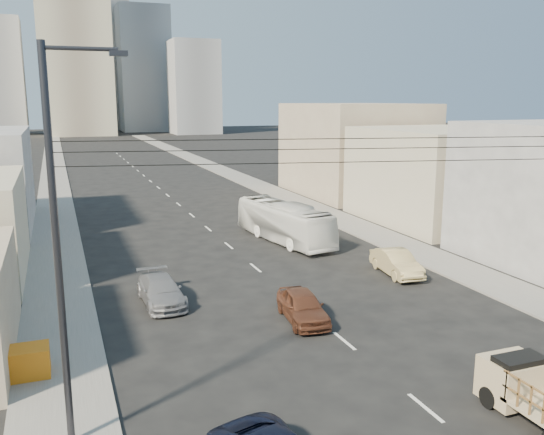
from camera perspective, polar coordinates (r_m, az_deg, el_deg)
sidewalk_left at (r=83.73m, az=-20.78°, el=3.74°), size 3.50×180.00×0.12m
sidewalk_right at (r=86.86m, az=-5.07°, el=4.71°), size 3.50×180.00×0.12m
lane_dashes at (r=67.86m, az=-10.77°, el=2.57°), size 0.15×104.00×0.01m
flatbed_pickup at (r=21.50m, az=24.80°, el=-15.28°), size 1.95×4.41×1.90m
city_bus at (r=42.91m, az=1.20°, el=-0.44°), size 4.10×10.82×2.94m
sedan_brown at (r=27.87m, az=3.06°, el=-8.76°), size 2.20×4.50×1.48m
sedan_tan at (r=35.71m, az=12.23°, el=-4.40°), size 2.06×4.68×1.50m
sedan_grey at (r=30.64m, az=-10.95°, el=-7.13°), size 2.14×4.90×1.40m
streetlamp_left at (r=17.55m, az=-20.24°, el=-2.30°), size 2.36×0.25×12.00m
overhead_wires at (r=18.54m, az=17.31°, el=6.55°), size 23.01×5.02×0.72m
crate_stack at (r=24.31m, az=-23.31°, el=-13.03°), size 1.80×1.20×1.14m
bldg_right_mid at (r=51.78m, az=16.18°, el=4.02°), size 11.00×14.00×8.00m
bldg_right_far at (r=65.35m, az=8.17°, el=6.73°), size 12.00×16.00×10.00m
high_rise_tower at (r=184.27m, az=-19.10°, el=17.10°), size 20.00×20.00×60.00m
midrise_ne at (r=200.47m, az=-12.57°, el=14.09°), size 16.00×16.00×40.00m
midrise_back at (r=214.10m, az=-16.47°, el=14.26°), size 18.00×18.00×44.00m
midrise_east at (r=182.86m, az=-7.74°, el=12.63°), size 14.00×14.00×28.00m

